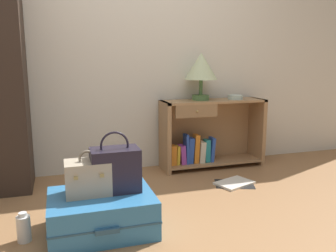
% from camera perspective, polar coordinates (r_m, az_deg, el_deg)
% --- Properties ---
extents(ground_plane, '(9.00, 9.00, 0.00)m').
position_cam_1_polar(ground_plane, '(2.33, 1.17, -17.29)').
color(ground_plane, '#9E7047').
extents(back_wall, '(6.40, 0.10, 2.60)m').
position_cam_1_polar(back_wall, '(3.51, -6.84, 14.07)').
color(back_wall, silver).
rests_on(back_wall, ground_plane).
extents(bookshelf, '(1.06, 0.33, 0.69)m').
position_cam_1_polar(bookshelf, '(3.61, 6.44, -1.42)').
color(bookshelf, '#A37A51').
rests_on(bookshelf, ground_plane).
extents(table_lamp, '(0.33, 0.33, 0.47)m').
position_cam_1_polar(table_lamp, '(3.52, 5.41, 9.39)').
color(table_lamp, '#4C7542').
rests_on(table_lamp, bookshelf).
extents(bowl, '(0.16, 0.16, 0.04)m').
position_cam_1_polar(bowl, '(3.66, 10.88, 4.63)').
color(bowl, silver).
rests_on(bowl, bookshelf).
extents(suitcase_large, '(0.67, 0.53, 0.25)m').
position_cam_1_polar(suitcase_large, '(2.36, -10.72, -13.68)').
color(suitcase_large, teal).
rests_on(suitcase_large, ground_plane).
extents(train_case, '(0.28, 0.21, 0.29)m').
position_cam_1_polar(train_case, '(2.31, -12.90, -8.12)').
color(train_case, '#B7A88E').
rests_on(train_case, suitcase_large).
extents(handbag, '(0.31, 0.20, 0.40)m').
position_cam_1_polar(handbag, '(2.32, -8.57, -6.95)').
color(handbag, '#231E2D').
rests_on(handbag, suitcase_large).
extents(bottle, '(0.08, 0.08, 0.19)m').
position_cam_1_polar(bottle, '(2.39, -22.40, -15.09)').
color(bottle, white).
rests_on(bottle, ground_plane).
extents(open_book_on_floor, '(0.40, 0.34, 0.02)m').
position_cam_1_polar(open_book_on_floor, '(3.22, 10.74, -9.12)').
color(open_book_on_floor, white).
rests_on(open_book_on_floor, ground_plane).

